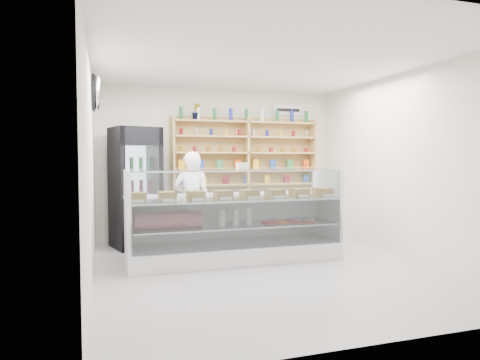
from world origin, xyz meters
name	(u,v)px	position (x,y,z in m)	size (l,w,h in m)	color
room	(267,166)	(0.00, 0.00, 1.40)	(5.00, 5.00, 5.00)	#99999D
display_counter	(234,236)	(-0.29, 0.57, 0.37)	(3.08, 0.92, 1.34)	white
shop_worker	(192,201)	(-0.75, 1.38, 0.80)	(0.59, 0.38, 1.61)	white
drinks_cooler	(135,187)	(-1.59, 1.98, 1.01)	(0.89, 0.88, 2.01)	black
wall_shelving	(247,153)	(0.50, 2.34, 1.59)	(2.84, 0.28, 1.33)	tan
potted_plant	(196,112)	(-0.47, 2.34, 2.34)	(0.16, 0.13, 0.30)	#1E6626
security_mirror	(97,93)	(-2.17, 1.20, 2.45)	(0.15, 0.50, 0.50)	silver
wall_sign	(287,110)	(1.40, 2.47, 2.45)	(0.62, 0.03, 0.20)	white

